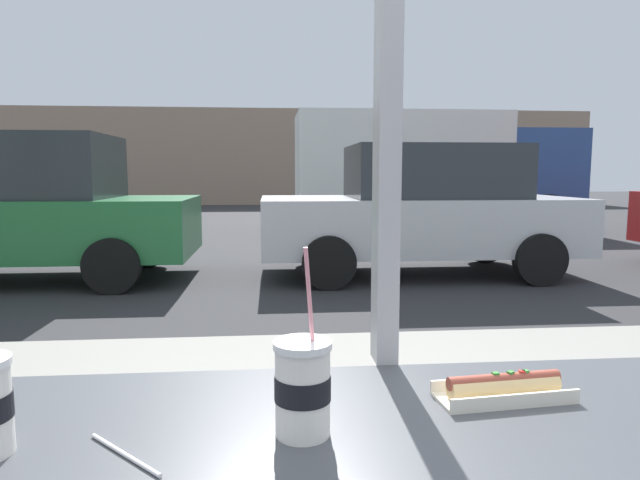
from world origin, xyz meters
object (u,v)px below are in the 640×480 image
(hotdog_tray_near, at_px, (504,387))
(box_truck, at_px, (430,167))
(soda_cup_left, at_px, (303,386))
(parked_car_green, at_px, (24,209))
(parked_car_silver, at_px, (422,210))

(hotdog_tray_near, distance_m, box_truck, 12.27)
(soda_cup_left, xyz_separation_m, box_truck, (3.69, 11.91, 0.49))
(soda_cup_left, height_order, parked_car_green, parked_car_green)
(hotdog_tray_near, distance_m, parked_car_green, 7.20)
(soda_cup_left, relative_size, hotdog_tray_near, 1.18)
(parked_car_silver, bearing_deg, hotdog_tray_near, -104.11)
(box_truck, bearing_deg, hotdog_tray_near, -105.62)
(parked_car_silver, bearing_deg, box_truck, 72.69)
(box_truck, bearing_deg, soda_cup_left, -107.22)
(parked_car_green, bearing_deg, hotdog_tray_near, -60.61)
(parked_car_green, relative_size, parked_car_silver, 1.00)
(soda_cup_left, bearing_deg, parked_car_silver, 72.86)
(hotdog_tray_near, bearing_deg, box_truck, 74.38)
(parked_car_green, height_order, box_truck, box_truck)
(hotdog_tray_near, bearing_deg, parked_car_green, 119.39)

